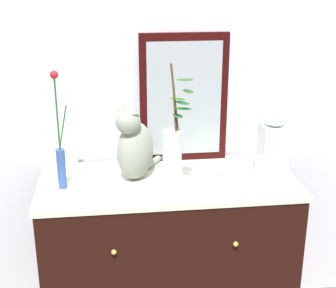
{
  "coord_description": "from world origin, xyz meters",
  "views": [
    {
      "loc": [
        -0.26,
        -2.12,
        1.88
      ],
      "look_at": [
        0.0,
        0.0,
        1.11
      ],
      "focal_mm": 52.41,
      "sensor_mm": 36.0,
      "label": 1
    }
  ],
  "objects_px": {
    "vase_glass_clear": "(173,153)",
    "bowl_porcelain": "(172,187)",
    "mirror_leaning": "(184,99)",
    "jar_lidded_porcelain": "(273,147)",
    "cat_sitting": "(135,146)",
    "sideboard": "(168,263)",
    "vase_slim_green": "(60,154)",
    "candle_pillar": "(221,185)"
  },
  "relations": [
    {
      "from": "vase_slim_green",
      "to": "vase_glass_clear",
      "type": "distance_m",
      "value": 0.51
    },
    {
      "from": "vase_slim_green",
      "to": "jar_lidded_porcelain",
      "type": "xyz_separation_m",
      "value": [
        0.98,
        -0.01,
        -0.0
      ]
    },
    {
      "from": "jar_lidded_porcelain",
      "to": "candle_pillar",
      "type": "relative_size",
      "value": 3.7
    },
    {
      "from": "sideboard",
      "to": "cat_sitting",
      "type": "bearing_deg",
      "value": 167.29
    },
    {
      "from": "vase_slim_green",
      "to": "candle_pillar",
      "type": "relative_size",
      "value": 5.7
    },
    {
      "from": "mirror_leaning",
      "to": "cat_sitting",
      "type": "xyz_separation_m",
      "value": [
        -0.26,
        -0.21,
        -0.17
      ]
    },
    {
      "from": "sideboard",
      "to": "jar_lidded_porcelain",
      "type": "bearing_deg",
      "value": -5.32
    },
    {
      "from": "sideboard",
      "to": "cat_sitting",
      "type": "xyz_separation_m",
      "value": [
        -0.15,
        0.03,
        0.63
      ]
    },
    {
      "from": "sideboard",
      "to": "vase_slim_green",
      "type": "distance_m",
      "value": 0.79
    },
    {
      "from": "mirror_leaning",
      "to": "jar_lidded_porcelain",
      "type": "height_order",
      "value": "mirror_leaning"
    },
    {
      "from": "mirror_leaning",
      "to": "candle_pillar",
      "type": "xyz_separation_m",
      "value": [
        0.1,
        -0.43,
        -0.29
      ]
    },
    {
      "from": "bowl_porcelain",
      "to": "candle_pillar",
      "type": "height_order",
      "value": "candle_pillar"
    },
    {
      "from": "cat_sitting",
      "to": "jar_lidded_porcelain",
      "type": "height_order",
      "value": "cat_sitting"
    },
    {
      "from": "vase_glass_clear",
      "to": "vase_slim_green",
      "type": "bearing_deg",
      "value": 166.56
    },
    {
      "from": "vase_slim_green",
      "to": "jar_lidded_porcelain",
      "type": "height_order",
      "value": "vase_slim_green"
    },
    {
      "from": "mirror_leaning",
      "to": "vase_slim_green",
      "type": "bearing_deg",
      "value": -154.89
    },
    {
      "from": "bowl_porcelain",
      "to": "jar_lidded_porcelain",
      "type": "relative_size",
      "value": 0.55
    },
    {
      "from": "vase_glass_clear",
      "to": "jar_lidded_porcelain",
      "type": "bearing_deg",
      "value": 12.0
    },
    {
      "from": "vase_glass_clear",
      "to": "jar_lidded_porcelain",
      "type": "height_order",
      "value": "vase_glass_clear"
    },
    {
      "from": "sideboard",
      "to": "candle_pillar",
      "type": "xyz_separation_m",
      "value": [
        0.22,
        -0.18,
        0.5
      ]
    },
    {
      "from": "mirror_leaning",
      "to": "sideboard",
      "type": "bearing_deg",
      "value": -113.95
    },
    {
      "from": "jar_lidded_porcelain",
      "to": "vase_glass_clear",
      "type": "bearing_deg",
      "value": -168.0
    },
    {
      "from": "mirror_leaning",
      "to": "candle_pillar",
      "type": "height_order",
      "value": "mirror_leaning"
    },
    {
      "from": "candle_pillar",
      "to": "jar_lidded_porcelain",
      "type": "bearing_deg",
      "value": 25.73
    },
    {
      "from": "candle_pillar",
      "to": "bowl_porcelain",
      "type": "bearing_deg",
      "value": 172.04
    },
    {
      "from": "sideboard",
      "to": "bowl_porcelain",
      "type": "distance_m",
      "value": 0.51
    },
    {
      "from": "vase_glass_clear",
      "to": "bowl_porcelain",
      "type": "bearing_deg",
      "value": 140.33
    },
    {
      "from": "mirror_leaning",
      "to": "cat_sitting",
      "type": "distance_m",
      "value": 0.38
    },
    {
      "from": "cat_sitting",
      "to": "bowl_porcelain",
      "type": "relative_size",
      "value": 2.02
    },
    {
      "from": "sideboard",
      "to": "vase_slim_green",
      "type": "relative_size",
      "value": 2.25
    },
    {
      "from": "jar_lidded_porcelain",
      "to": "bowl_porcelain",
      "type": "bearing_deg",
      "value": -168.27
    },
    {
      "from": "mirror_leaning",
      "to": "vase_glass_clear",
      "type": "distance_m",
      "value": 0.43
    },
    {
      "from": "mirror_leaning",
      "to": "bowl_porcelain",
      "type": "bearing_deg",
      "value": -105.62
    },
    {
      "from": "cat_sitting",
      "to": "vase_glass_clear",
      "type": "height_order",
      "value": "vase_glass_clear"
    },
    {
      "from": "mirror_leaning",
      "to": "vase_slim_green",
      "type": "xyz_separation_m",
      "value": [
        -0.6,
        -0.28,
        -0.16
      ]
    },
    {
      "from": "sideboard",
      "to": "cat_sitting",
      "type": "distance_m",
      "value": 0.64
    },
    {
      "from": "cat_sitting",
      "to": "vase_glass_clear",
      "type": "bearing_deg",
      "value": -49.68
    },
    {
      "from": "cat_sitting",
      "to": "jar_lidded_porcelain",
      "type": "relative_size",
      "value": 1.12
    },
    {
      "from": "bowl_porcelain",
      "to": "candle_pillar",
      "type": "relative_size",
      "value": 2.05
    },
    {
      "from": "cat_sitting",
      "to": "bowl_porcelain",
      "type": "bearing_deg",
      "value": -49.81
    },
    {
      "from": "bowl_porcelain",
      "to": "jar_lidded_porcelain",
      "type": "xyz_separation_m",
      "value": [
        0.49,
        0.1,
        0.13
      ]
    },
    {
      "from": "vase_glass_clear",
      "to": "jar_lidded_porcelain",
      "type": "relative_size",
      "value": 1.52
    }
  ]
}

